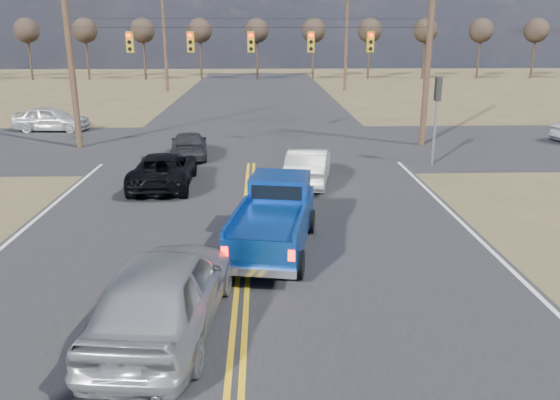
{
  "coord_description": "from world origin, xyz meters",
  "views": [
    {
      "loc": [
        0.51,
        -10.36,
        5.82
      ],
      "look_at": [
        0.97,
        3.55,
        1.5
      ],
      "focal_mm": 35.0,
      "sensor_mm": 36.0,
      "label": 1
    }
  ],
  "objects_px": {
    "black_suv": "(164,170)",
    "dgrey_car_queue": "(189,145)",
    "pickup_truck": "(275,219)",
    "white_car_queue": "(308,166)",
    "silver_suv": "(164,292)",
    "cross_car_west": "(51,119)"
  },
  "relations": [
    {
      "from": "white_car_queue",
      "to": "dgrey_car_queue",
      "type": "distance_m",
      "value": 7.23
    },
    {
      "from": "pickup_truck",
      "to": "black_suv",
      "type": "distance_m",
      "value": 7.81
    },
    {
      "from": "black_suv",
      "to": "silver_suv",
      "type": "bearing_deg",
      "value": 98.76
    },
    {
      "from": "dgrey_car_queue",
      "to": "cross_car_west",
      "type": "bearing_deg",
      "value": -45.65
    },
    {
      "from": "white_car_queue",
      "to": "cross_car_west",
      "type": "relative_size",
      "value": 0.99
    },
    {
      "from": "pickup_truck",
      "to": "dgrey_car_queue",
      "type": "height_order",
      "value": "pickup_truck"
    },
    {
      "from": "silver_suv",
      "to": "white_car_queue",
      "type": "distance_m",
      "value": 11.77
    },
    {
      "from": "dgrey_car_queue",
      "to": "cross_car_west",
      "type": "height_order",
      "value": "cross_car_west"
    },
    {
      "from": "silver_suv",
      "to": "cross_car_west",
      "type": "relative_size",
      "value": 1.18
    },
    {
      "from": "silver_suv",
      "to": "dgrey_car_queue",
      "type": "distance_m",
      "value": 16.1
    },
    {
      "from": "pickup_truck",
      "to": "cross_car_west",
      "type": "bearing_deg",
      "value": 134.08
    },
    {
      "from": "pickup_truck",
      "to": "silver_suv",
      "type": "height_order",
      "value": "pickup_truck"
    },
    {
      "from": "silver_suv",
      "to": "dgrey_car_queue",
      "type": "relative_size",
      "value": 1.25
    },
    {
      "from": "pickup_truck",
      "to": "cross_car_west",
      "type": "distance_m",
      "value": 23.21
    },
    {
      "from": "black_suv",
      "to": "dgrey_car_queue",
      "type": "xyz_separation_m",
      "value": [
        0.34,
        5.12,
        -0.06
      ]
    },
    {
      "from": "pickup_truck",
      "to": "white_car_queue",
      "type": "bearing_deg",
      "value": 87.47
    },
    {
      "from": "white_car_queue",
      "to": "dgrey_car_queue",
      "type": "height_order",
      "value": "white_car_queue"
    },
    {
      "from": "pickup_truck",
      "to": "dgrey_car_queue",
      "type": "xyz_separation_m",
      "value": [
        -3.82,
        11.72,
        -0.29
      ]
    },
    {
      "from": "pickup_truck",
      "to": "dgrey_car_queue",
      "type": "distance_m",
      "value": 12.33
    },
    {
      "from": "black_suv",
      "to": "white_car_queue",
      "type": "bearing_deg",
      "value": -178.68
    },
    {
      "from": "silver_suv",
      "to": "white_car_queue",
      "type": "height_order",
      "value": "silver_suv"
    },
    {
      "from": "black_suv",
      "to": "pickup_truck",
      "type": "bearing_deg",
      "value": 121.22
    }
  ]
}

